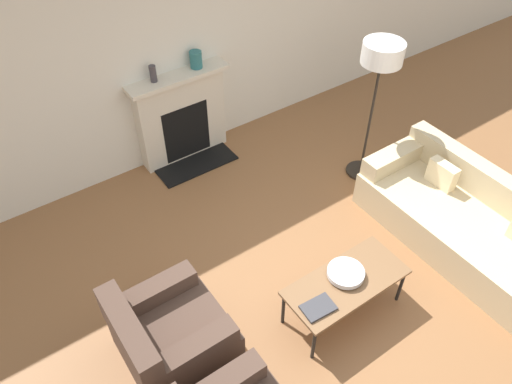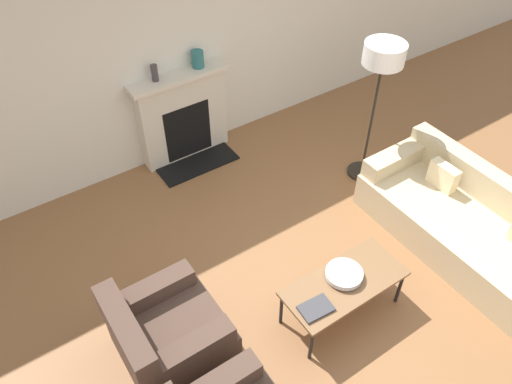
{
  "view_description": "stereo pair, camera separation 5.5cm",
  "coord_description": "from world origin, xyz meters",
  "px_view_note": "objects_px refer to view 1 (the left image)",
  "views": [
    {
      "loc": [
        -2.25,
        -1.83,
        4.06
      ],
      "look_at": [
        -0.09,
        1.29,
        0.45
      ],
      "focal_mm": 35.0,
      "sensor_mm": 36.0,
      "label": 1
    },
    {
      "loc": [
        -2.21,
        -1.86,
        4.06
      ],
      "look_at": [
        -0.09,
        1.29,
        0.45
      ],
      "focal_mm": 35.0,
      "sensor_mm": 36.0,
      "label": 2
    }
  ],
  "objects_px": {
    "mantel_vase_center_left": "(196,60)",
    "bowl": "(346,273)",
    "book": "(318,308)",
    "floor_lamp": "(380,66)",
    "armchair_far": "(170,337)",
    "fireplace": "(182,118)",
    "couch": "(469,224)",
    "mantel_vase_left": "(153,74)",
    "coffee_table": "(346,283)"
  },
  "relations": [
    {
      "from": "bowl",
      "to": "book",
      "type": "height_order",
      "value": "bowl"
    },
    {
      "from": "coffee_table",
      "to": "book",
      "type": "relative_size",
      "value": 3.89
    },
    {
      "from": "bowl",
      "to": "mantel_vase_center_left",
      "type": "xyz_separation_m",
      "value": [
        0.18,
        2.85,
        0.75
      ]
    },
    {
      "from": "couch",
      "to": "mantel_vase_left",
      "type": "relative_size",
      "value": 11.79
    },
    {
      "from": "couch",
      "to": "bowl",
      "type": "relative_size",
      "value": 6.78
    },
    {
      "from": "armchair_far",
      "to": "mantel_vase_left",
      "type": "height_order",
      "value": "mantel_vase_left"
    },
    {
      "from": "floor_lamp",
      "to": "coffee_table",
      "type": "bearing_deg",
      "value": -138.59
    },
    {
      "from": "book",
      "to": "mantel_vase_left",
      "type": "xyz_separation_m",
      "value": [
        0.06,
        2.97,
        0.77
      ]
    },
    {
      "from": "coffee_table",
      "to": "floor_lamp",
      "type": "xyz_separation_m",
      "value": [
        1.54,
        1.36,
        1.03
      ]
    },
    {
      "from": "couch",
      "to": "armchair_far",
      "type": "bearing_deg",
      "value": -100.55
    },
    {
      "from": "book",
      "to": "mantel_vase_center_left",
      "type": "height_order",
      "value": "mantel_vase_center_left"
    },
    {
      "from": "armchair_far",
      "to": "mantel_vase_left",
      "type": "bearing_deg",
      "value": -26.17
    },
    {
      "from": "book",
      "to": "floor_lamp",
      "type": "distance_m",
      "value": 2.59
    },
    {
      "from": "mantel_vase_center_left",
      "to": "bowl",
      "type": "bearing_deg",
      "value": -93.62
    },
    {
      "from": "armchair_far",
      "to": "book",
      "type": "relative_size",
      "value": 2.98
    },
    {
      "from": "book",
      "to": "mantel_vase_left",
      "type": "relative_size",
      "value": 1.52
    },
    {
      "from": "fireplace",
      "to": "mantel_vase_center_left",
      "type": "relative_size",
      "value": 6.24
    },
    {
      "from": "coffee_table",
      "to": "book",
      "type": "bearing_deg",
      "value": -169.23
    },
    {
      "from": "floor_lamp",
      "to": "mantel_vase_center_left",
      "type": "bearing_deg",
      "value": 130.66
    },
    {
      "from": "couch",
      "to": "book",
      "type": "height_order",
      "value": "couch"
    },
    {
      "from": "armchair_far",
      "to": "bowl",
      "type": "bearing_deg",
      "value": -105.95
    },
    {
      "from": "bowl",
      "to": "floor_lamp",
      "type": "xyz_separation_m",
      "value": [
        1.51,
        1.31,
        0.95
      ]
    },
    {
      "from": "couch",
      "to": "mantel_vase_center_left",
      "type": "distance_m",
      "value": 3.46
    },
    {
      "from": "armchair_far",
      "to": "mantel_vase_left",
      "type": "distance_m",
      "value": 2.84
    },
    {
      "from": "fireplace",
      "to": "couch",
      "type": "distance_m",
      "value": 3.44
    },
    {
      "from": "mantel_vase_left",
      "to": "mantel_vase_center_left",
      "type": "distance_m",
      "value": 0.54
    },
    {
      "from": "bowl",
      "to": "mantel_vase_center_left",
      "type": "height_order",
      "value": "mantel_vase_center_left"
    },
    {
      "from": "coffee_table",
      "to": "couch",
      "type": "bearing_deg",
      "value": -3.35
    },
    {
      "from": "bowl",
      "to": "book",
      "type": "xyz_separation_m",
      "value": [
        -0.42,
        -0.12,
        -0.03
      ]
    },
    {
      "from": "book",
      "to": "couch",
      "type": "bearing_deg",
      "value": 3.87
    },
    {
      "from": "book",
      "to": "mantel_vase_left",
      "type": "distance_m",
      "value": 3.07
    },
    {
      "from": "mantel_vase_left",
      "to": "mantel_vase_center_left",
      "type": "height_order",
      "value": "mantel_vase_center_left"
    },
    {
      "from": "mantel_vase_center_left",
      "to": "book",
      "type": "bearing_deg",
      "value": -101.35
    },
    {
      "from": "floor_lamp",
      "to": "mantel_vase_center_left",
      "type": "xyz_separation_m",
      "value": [
        -1.33,
        1.55,
        -0.21
      ]
    },
    {
      "from": "mantel_vase_center_left",
      "to": "mantel_vase_left",
      "type": "bearing_deg",
      "value": 180.0
    },
    {
      "from": "fireplace",
      "to": "armchair_far",
      "type": "xyz_separation_m",
      "value": [
        -1.46,
        -2.4,
        -0.26
      ]
    },
    {
      "from": "mantel_vase_left",
      "to": "bowl",
      "type": "bearing_deg",
      "value": -82.82
    },
    {
      "from": "armchair_far",
      "to": "bowl",
      "type": "xyz_separation_m",
      "value": [
        1.54,
        -0.44,
        0.2
      ]
    },
    {
      "from": "couch",
      "to": "armchair_far",
      "type": "distance_m",
      "value": 3.2
    },
    {
      "from": "bowl",
      "to": "mantel_vase_left",
      "type": "height_order",
      "value": "mantel_vase_left"
    },
    {
      "from": "coffee_table",
      "to": "mantel_vase_center_left",
      "type": "bearing_deg",
      "value": 85.86
    },
    {
      "from": "couch",
      "to": "mantel_vase_left",
      "type": "bearing_deg",
      "value": -146.73
    },
    {
      "from": "bowl",
      "to": "floor_lamp",
      "type": "distance_m",
      "value": 2.21
    },
    {
      "from": "couch",
      "to": "mantel_vase_center_left",
      "type": "xyz_separation_m",
      "value": [
        -1.43,
        3.0,
        0.96
      ]
    },
    {
      "from": "armchair_far",
      "to": "fireplace",
      "type": "bearing_deg",
      "value": -31.32
    },
    {
      "from": "fireplace",
      "to": "bowl",
      "type": "bearing_deg",
      "value": -88.27
    },
    {
      "from": "armchair_far",
      "to": "bowl",
      "type": "distance_m",
      "value": 1.62
    },
    {
      "from": "bowl",
      "to": "armchair_far",
      "type": "bearing_deg",
      "value": 164.05
    },
    {
      "from": "bowl",
      "to": "couch",
      "type": "bearing_deg",
      "value": -5.17
    },
    {
      "from": "couch",
      "to": "coffee_table",
      "type": "bearing_deg",
      "value": -93.35
    }
  ]
}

